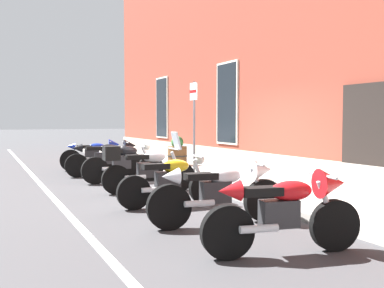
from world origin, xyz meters
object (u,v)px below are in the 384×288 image
(motorcycle_black_sport, at_px, (108,156))
(motorcycle_red_sport, at_px, (289,208))
(motorcycle_yellow_naked, at_px, (171,181))
(parking_sign, at_px, (194,115))
(motorcycle_white_sport, at_px, (224,189))
(motorcycle_silver_touring, at_px, (144,167))
(barrel_planter, at_px, (177,153))
(motorcycle_blue_sport, at_px, (96,153))
(motorcycle_black_naked, at_px, (124,163))

(motorcycle_black_sport, distance_m, motorcycle_red_sport, 8.02)
(motorcycle_yellow_naked, height_order, motorcycle_red_sport, motorcycle_red_sport)
(motorcycle_red_sport, relative_size, parking_sign, 0.81)
(motorcycle_black_sport, bearing_deg, motorcycle_white_sport, 0.50)
(motorcycle_silver_touring, distance_m, barrel_planter, 4.58)
(motorcycle_blue_sport, bearing_deg, motorcycle_white_sport, 0.22)
(motorcycle_black_naked, distance_m, barrel_planter, 3.25)
(motorcycle_black_naked, bearing_deg, motorcycle_blue_sport, -179.82)
(motorcycle_red_sport, bearing_deg, motorcycle_black_naked, 179.88)
(motorcycle_red_sport, xyz_separation_m, barrel_planter, (-8.74, 2.44, -0.02))
(motorcycle_silver_touring, height_order, motorcycle_white_sport, motorcycle_silver_touring)
(motorcycle_yellow_naked, bearing_deg, motorcycle_black_sport, 178.77)
(motorcycle_black_naked, distance_m, motorcycle_white_sport, 4.99)
(motorcycle_yellow_naked, height_order, parking_sign, parking_sign)
(motorcycle_black_naked, relative_size, motorcycle_yellow_naked, 1.07)
(motorcycle_blue_sport, relative_size, motorcycle_yellow_naked, 1.03)
(motorcycle_blue_sport, relative_size, motorcycle_red_sport, 1.04)
(motorcycle_blue_sport, relative_size, motorcycle_black_sport, 0.93)
(motorcycle_blue_sport, distance_m, motorcycle_black_naked, 2.99)
(motorcycle_blue_sport, relative_size, parking_sign, 0.84)
(motorcycle_black_sport, bearing_deg, parking_sign, 40.73)
(motorcycle_blue_sport, distance_m, motorcycle_silver_touring, 4.67)
(motorcycle_blue_sport, bearing_deg, motorcycle_yellow_naked, -1.16)
(motorcycle_black_sport, relative_size, motorcycle_red_sport, 1.12)
(motorcycle_yellow_naked, distance_m, motorcycle_red_sport, 3.22)
(motorcycle_blue_sport, xyz_separation_m, motorcycle_black_naked, (2.99, 0.01, -0.05))
(motorcycle_black_sport, relative_size, motorcycle_yellow_naked, 1.11)
(motorcycle_black_sport, xyz_separation_m, motorcycle_white_sport, (6.43, 0.06, -0.02))
(motorcycle_black_sport, distance_m, motorcycle_silver_touring, 3.13)
(parking_sign, distance_m, barrel_planter, 3.06)
(motorcycle_yellow_naked, distance_m, motorcycle_white_sport, 1.64)
(motorcycle_silver_touring, distance_m, motorcycle_yellow_naked, 1.68)
(motorcycle_black_naked, xyz_separation_m, parking_sign, (0.56, 1.69, 1.22))
(motorcycle_black_sport, height_order, motorcycle_white_sport, motorcycle_black_sport)
(motorcycle_silver_touring, xyz_separation_m, motorcycle_red_sport, (4.89, 0.05, -0.00))
(motorcycle_blue_sport, distance_m, motorcycle_red_sport, 9.56)
(parking_sign, height_order, barrel_planter, parking_sign)
(motorcycle_silver_touring, bearing_deg, barrel_planter, 147.19)
(motorcycle_black_naked, xyz_separation_m, motorcycle_red_sport, (6.57, -0.01, 0.06))
(motorcycle_black_naked, xyz_separation_m, motorcycle_silver_touring, (1.69, -0.06, 0.06))
(motorcycle_white_sport, distance_m, barrel_planter, 7.54)
(motorcycle_black_naked, distance_m, motorcycle_silver_touring, 1.69)
(motorcycle_blue_sport, height_order, motorcycle_white_sport, motorcycle_white_sport)
(motorcycle_yellow_naked, height_order, barrel_planter, barrel_planter)
(motorcycle_silver_touring, height_order, motorcycle_yellow_naked, motorcycle_silver_touring)
(motorcycle_yellow_naked, relative_size, barrel_planter, 2.12)
(motorcycle_silver_touring, relative_size, motorcycle_red_sport, 1.07)
(motorcycle_white_sport, xyz_separation_m, parking_sign, (-4.43, 1.67, 1.16))
(motorcycle_black_sport, relative_size, motorcycle_silver_touring, 1.05)
(parking_sign, bearing_deg, motorcycle_yellow_naked, -33.14)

